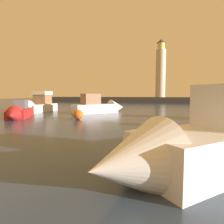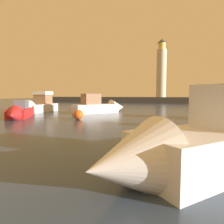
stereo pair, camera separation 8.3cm
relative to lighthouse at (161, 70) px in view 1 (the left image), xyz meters
The scene contains 8 objects.
ground_plane 33.47m from the lighthouse, 93.33° to the right, with size 220.00×220.00×0.00m, color #2D3D51.
breakwater 9.73m from the lighthouse, behind, with size 87.07×5.88×1.86m, color #423F3D.
lighthouse is the anchor object (origin of this frame).
motorboat_1 39.91m from the lighthouse, 98.32° to the right, with size 6.97×7.59×3.20m.
motorboat_2 58.88m from the lighthouse, 84.83° to the right, with size 7.68×7.97×3.34m.
motorboat_3 44.47m from the lighthouse, 110.48° to the right, with size 3.28×8.57×3.68m.
motorboat_6 50.09m from the lighthouse, 103.94° to the right, with size 4.58×6.29×2.33m.
mooring_buoy 48.13m from the lighthouse, 96.07° to the right, with size 1.03×1.03×1.03m, color #EA5919.
Camera 1 is at (6.20, -1.31, 2.53)m, focal length 31.41 mm.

